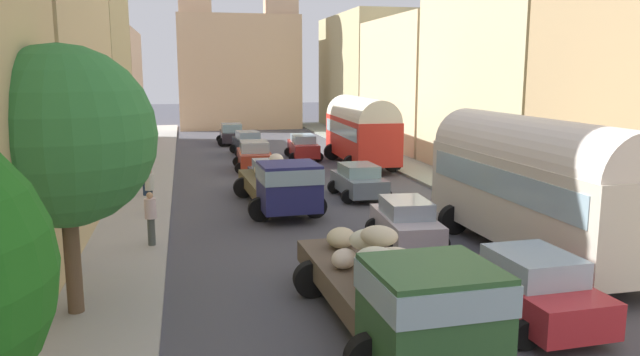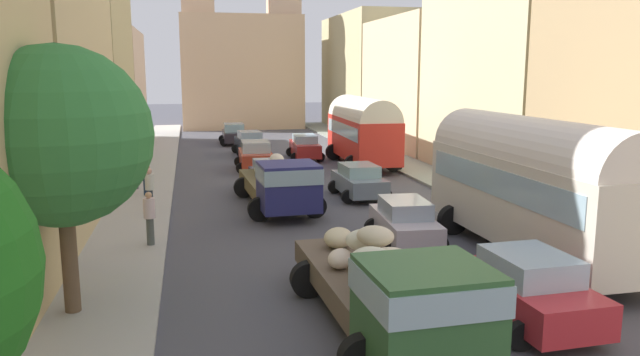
% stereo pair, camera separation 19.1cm
% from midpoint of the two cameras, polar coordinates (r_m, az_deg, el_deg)
% --- Properties ---
extents(ground_plane, '(154.00, 154.00, 0.00)m').
position_cam_midpoint_polar(ground_plane, '(28.67, -1.85, -1.09)').
color(ground_plane, '#4A4A52').
extents(sidewalk_left, '(2.50, 70.00, 0.14)m').
position_cam_midpoint_polar(sidewalk_left, '(28.24, -16.46, -1.53)').
color(sidewalk_left, '#A9A7A2').
rests_on(sidewalk_left, ground).
extents(sidewalk_right, '(2.50, 70.00, 0.14)m').
position_cam_midpoint_polar(sidewalk_right, '(30.82, 11.51, -0.37)').
color(sidewalk_right, gray).
rests_on(sidewalk_right, ground).
extents(building_left_2, '(4.72, 12.45, 14.37)m').
position_cam_midpoint_polar(building_left_2, '(24.45, -26.08, 12.98)').
color(building_left_2, '#D0B67F').
rests_on(building_left_2, ground).
extents(building_left_3, '(5.52, 10.91, 12.61)m').
position_cam_midpoint_polar(building_left_3, '(36.20, -22.19, 10.59)').
color(building_left_3, tan).
rests_on(building_left_3, ground).
extents(building_left_4, '(5.33, 10.68, 8.39)m').
position_cam_midpoint_polar(building_left_4, '(47.22, -20.02, 7.84)').
color(building_left_4, beige).
rests_on(building_left_4, ground).
extents(building_right_2, '(5.43, 11.69, 13.59)m').
position_cam_midpoint_polar(building_right_2, '(33.16, 17.02, 11.86)').
color(building_right_2, beige).
rests_on(building_right_2, ground).
extents(building_right_3, '(4.18, 12.13, 9.18)m').
position_cam_midpoint_polar(building_right_3, '(44.13, 8.50, 8.73)').
color(building_right_3, beige).
rests_on(building_right_3, ground).
extents(building_right_4, '(5.57, 14.84, 10.55)m').
position_cam_midpoint_polar(building_right_4, '(57.40, 4.17, 9.79)').
color(building_right_4, '#BEB585').
rests_on(building_right_4, ground).
extents(distant_church, '(11.44, 7.11, 19.68)m').
position_cam_midpoint_polar(distant_church, '(60.26, -7.79, 11.15)').
color(distant_church, tan).
rests_on(distant_church, ground).
extents(parked_bus_0, '(3.33, 9.07, 4.21)m').
position_cam_midpoint_polar(parked_bus_0, '(19.13, 19.03, -0.15)').
color(parked_bus_0, beige).
rests_on(parked_bus_0, ground).
extents(parked_bus_1, '(3.46, 8.36, 4.02)m').
position_cam_midpoint_polar(parked_bus_1, '(35.68, 3.70, 4.69)').
color(parked_bus_1, red).
rests_on(parked_bus_1, ground).
extents(cargo_truck_0, '(3.22, 7.34, 2.18)m').
position_cam_midpoint_polar(cargo_truck_0, '(12.63, 6.86, -10.29)').
color(cargo_truck_0, '#2E5A2F').
rests_on(cargo_truck_0, ground).
extents(cargo_truck_1, '(3.20, 7.48, 2.18)m').
position_cam_midpoint_polar(cargo_truck_1, '(24.07, -3.93, -0.50)').
color(cargo_truck_1, navy).
rests_on(cargo_truck_1, ground).
extents(car_0, '(2.27, 3.70, 1.50)m').
position_cam_midpoint_polar(car_0, '(27.89, -4.89, 0.14)').
color(car_0, '#201932').
rests_on(car_0, ground).
extents(car_1, '(2.42, 3.93, 1.63)m').
position_cam_midpoint_polar(car_1, '(34.44, -6.36, 2.10)').
color(car_1, '#AC3722').
rests_on(car_1, ground).
extents(car_2, '(2.31, 3.82, 1.58)m').
position_cam_midpoint_polar(car_2, '(40.52, -6.92, 3.28)').
color(car_2, '#1A2430').
rests_on(car_2, ground).
extents(car_3, '(2.26, 3.76, 1.58)m').
position_cam_midpoint_polar(car_3, '(46.63, -8.42, 4.11)').
color(car_3, '#29252D').
rests_on(car_3, ground).
extents(car_4, '(2.45, 3.75, 1.61)m').
position_cam_midpoint_polar(car_4, '(14.41, 18.93, -9.75)').
color(car_4, '#B82830').
rests_on(car_4, ground).
extents(car_5, '(2.29, 3.80, 1.49)m').
position_cam_midpoint_polar(car_5, '(19.75, 7.79, -4.10)').
color(car_5, silver).
rests_on(car_5, ground).
extents(car_6, '(2.28, 3.69, 1.49)m').
position_cam_midpoint_polar(car_6, '(26.78, 3.45, -0.26)').
color(car_6, slate).
rests_on(car_6, ground).
extents(car_7, '(2.27, 4.21, 1.55)m').
position_cam_midpoint_polar(car_7, '(38.40, -1.74, 2.95)').
color(car_7, '#AF2824').
rests_on(car_7, ground).
extents(pedestrian_0, '(0.47, 0.47, 1.84)m').
position_cam_midpoint_polar(pedestrian_0, '(19.70, -15.89, -3.53)').
color(pedestrian_0, '#4B524D').
rests_on(pedestrian_0, ground).
extents(pedestrian_1, '(0.45, 0.45, 1.72)m').
position_cam_midpoint_polar(pedestrian_1, '(29.19, -17.26, 0.60)').
color(pedestrian_1, '#4D3E4E').
rests_on(pedestrian_1, ground).
extents(pedestrian_2, '(0.51, 0.51, 1.84)m').
position_cam_midpoint_polar(pedestrian_2, '(27.60, -16.32, 0.29)').
color(pedestrian_2, '#1E304E').
rests_on(pedestrian_2, ground).
extents(pedestrian_3, '(0.45, 0.45, 1.84)m').
position_cam_midpoint_polar(pedestrian_3, '(24.37, -15.94, -0.93)').
color(pedestrian_3, '#25333C').
rests_on(pedestrian_3, ground).
extents(roadside_tree_1, '(3.97, 3.97, 6.14)m').
position_cam_midpoint_polar(roadside_tree_1, '(14.30, -23.31, 3.57)').
color(roadside_tree_1, brown).
rests_on(roadside_tree_1, ground).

